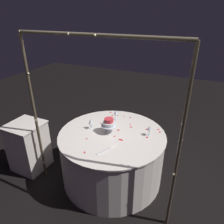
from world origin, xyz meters
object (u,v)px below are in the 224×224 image
Objects in this scene: cake_knife at (107,149)px; side_table at (29,146)px; decorative_arch at (95,105)px; wine_glass_2 at (91,122)px; tiered_cake at (109,123)px; main_table at (112,156)px; wine_glass_1 at (116,113)px; wine_glass_0 at (150,128)px.

side_table is at bearing 0.53° from cake_knife.
wine_glass_2 is at bearing -52.07° from decorative_arch.
tiered_cake is at bearing -82.69° from decorative_arch.
tiered_cake reaches higher than wine_glass_2.
tiered_cake is at bearing -162.15° from side_table.
side_table is 3.58× the size of tiered_cake.
main_table is at bearing -164.01° from side_table.
wine_glass_1 is at bearing -72.93° from cake_knife.
decorative_arch reaches higher than wine_glass_2.
wine_glass_1 is 0.79m from cake_knife.
decorative_arch is 0.62m from cake_knife.
wine_glass_0 is at bearing -166.89° from wine_glass_2.
main_table is 0.53m from cake_knife.
wine_glass_0 is (-1.74, -0.55, 0.47)m from side_table.
side_table reaches higher than cake_knife.
tiered_cake is at bearing -66.57° from cake_knife.
cake_knife is at bearing 106.42° from main_table.
tiered_cake is 0.56m from wine_glass_0.
cake_knife is (-0.23, 0.75, -0.11)m from wine_glass_1.
wine_glass_2 reaches higher than main_table.
wine_glass_2 is at bearing -38.42° from cake_knife.
wine_glass_2 is at bearing -158.83° from side_table.
cake_knife is at bearing 113.43° from tiered_cake.
wine_glass_0 reaches higher than main_table.
wine_glass_0 is 0.66m from cake_knife.
side_table is (1.27, 0.36, 0.01)m from main_table.
main_table is 0.70m from wine_glass_0.
wine_glass_2 reaches higher than wine_glass_0.
tiered_cake is (0.06, -0.46, -0.47)m from decorative_arch.
decorative_arch is at bearing 89.85° from main_table.
tiered_cake is 0.79× the size of cake_knife.
side_table is 2.84× the size of cake_knife.
wine_glass_2 is 0.56× the size of cake_knife.
decorative_arch is at bearing 127.93° from wine_glass_2.
wine_glass_1 is at bearing -72.36° from main_table.
decorative_arch is at bearing 52.52° from wine_glass_0.
main_table is 9.60× the size of wine_glass_2.
main_table is 9.09× the size of wine_glass_1.
cake_knife is (-1.37, -0.01, 0.37)m from side_table.
wine_glass_2 is at bearing 62.38° from wine_glass_1.
main_table is 1.89× the size of side_table.
side_table is 1.11m from wine_glass_2.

